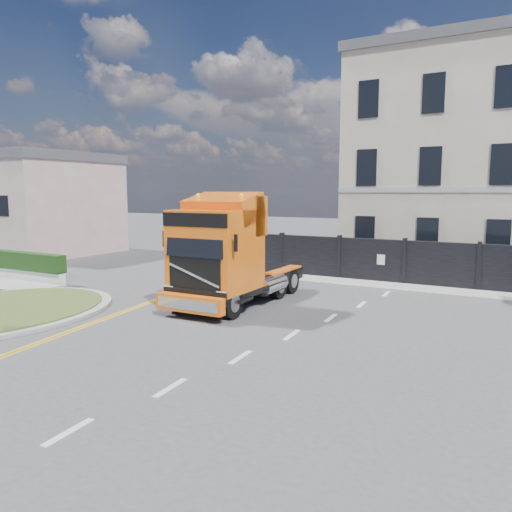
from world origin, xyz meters
The scene contains 7 objects.
ground centered at (0.00, 0.00, 0.00)m, with size 120.00×120.00×0.00m, color #424244.
hedge_wall centered at (-13.00, 1.50, 0.74)m, with size 8.00×0.55×1.35m.
seaside_bldg_pink centered at (-20.00, 9.00, 3.00)m, with size 8.00×8.00×6.00m, color beige.
hoarding_fence centered at (6.55, 9.00, 1.00)m, with size 18.80×0.25×2.00m.
georgian_building centered at (6.00, 16.50, 5.77)m, with size 12.30×10.30×12.80m.
pavement_far centered at (6.00, 8.10, 0.06)m, with size 20.00×1.60×0.12m, color #9A9994.
truck centered at (-0.66, 1.73, 1.77)m, with size 2.59×6.65×3.96m.
Camera 1 is at (8.87, -13.12, 4.12)m, focal length 35.00 mm.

